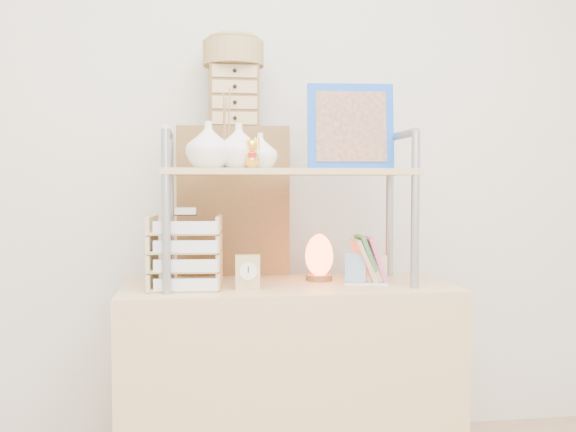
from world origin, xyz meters
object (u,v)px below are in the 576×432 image
Objects in this scene: desk at (288,385)px; salt_lamp at (319,257)px; cabinet at (234,289)px; letter_tray at (186,256)px.

salt_lamp is (0.13, 0.08, 0.47)m from desk.
letter_tray is (-0.19, -0.41, 0.19)m from cabinet.
cabinet is 7.58× the size of salt_lamp.
salt_lamp is at bearing 13.66° from letter_tray.
cabinet is at bearing 136.60° from salt_lamp.
salt_lamp is (0.50, 0.12, -0.02)m from letter_tray.
cabinet reaches higher than salt_lamp.
desk is at bearing -60.70° from cabinet.
cabinet is at bearing 115.47° from desk.
cabinet is 0.45m from salt_lamp.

